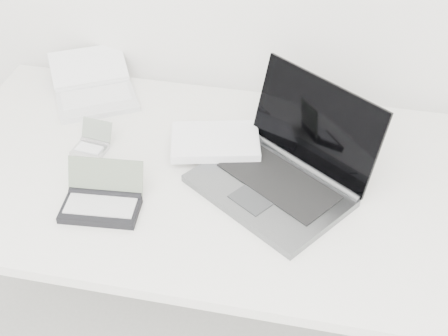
% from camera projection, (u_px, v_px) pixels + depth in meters
% --- Properties ---
extents(desk, '(1.60, 0.80, 0.73)m').
position_uv_depth(desk, '(238.00, 191.00, 1.63)').
color(desk, white).
rests_on(desk, ground).
extents(laptop_large, '(0.56, 0.48, 0.25)m').
position_uv_depth(laptop_large, '(266.00, 164.00, 1.57)').
color(laptop_large, slate).
rests_on(laptop_large, desk).
extents(netbook_open_white, '(0.34, 0.37, 0.07)m').
position_uv_depth(netbook_open_white, '(94.00, 91.00, 1.87)').
color(netbook_open_white, silver).
rests_on(netbook_open_white, desk).
extents(pda_silver, '(0.10, 0.11, 0.07)m').
position_uv_depth(pda_silver, '(92.00, 145.00, 1.67)').
color(pda_silver, silver).
rests_on(pda_silver, desk).
extents(palmtop_charcoal, '(0.20, 0.16, 0.10)m').
position_uv_depth(palmtop_charcoal, '(102.00, 201.00, 1.50)').
color(palmtop_charcoal, black).
rests_on(palmtop_charcoal, desk).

